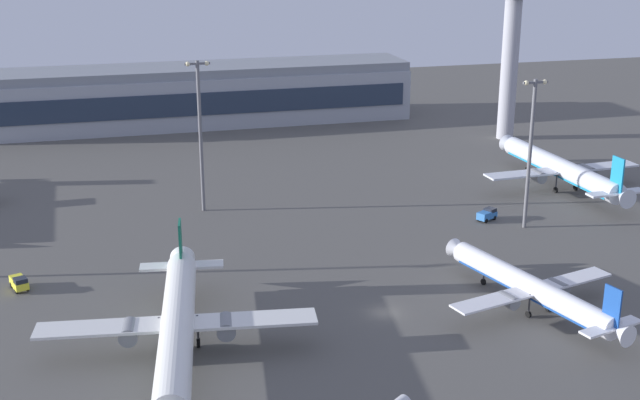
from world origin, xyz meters
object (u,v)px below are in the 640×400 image
(airplane_near_gate, at_px, (561,169))
(baggage_tractor, at_px, (19,283))
(airplane_mid_apron, at_px, (177,325))
(apron_light_east, at_px, (531,145))
(maintenance_van, at_px, (487,214))
(airplane_taxiway_distant, at_px, (532,288))
(apron_light_west, at_px, (200,128))
(control_tower, at_px, (511,40))

(airplane_near_gate, distance_m, baggage_tractor, 111.53)
(airplane_mid_apron, relative_size, apron_light_east, 1.69)
(maintenance_van, xyz_separation_m, baggage_tractor, (-84.45, -10.82, 0.00))
(airplane_near_gate, bearing_deg, maintenance_van, -151.46)
(airplane_near_gate, distance_m, apron_light_east, 29.90)
(airplane_mid_apron, distance_m, baggage_tractor, 35.53)
(airplane_taxiway_distant, relative_size, baggage_tractor, 7.89)
(airplane_mid_apron, distance_m, maintenance_van, 73.89)
(airplane_mid_apron, height_order, apron_light_west, apron_light_west)
(airplane_taxiway_distant, xyz_separation_m, apron_light_west, (-40.31, 58.13, 13.22))
(apron_light_east, bearing_deg, control_tower, 66.20)
(airplane_taxiway_distant, height_order, apron_light_west, apron_light_west)
(control_tower, xyz_separation_m, airplane_taxiway_distant, (-44.76, -97.01, -22.16))
(airplane_mid_apron, height_order, maintenance_van, airplane_mid_apron)
(airplane_near_gate, relative_size, baggage_tractor, 10.04)
(airplane_near_gate, relative_size, apron_light_west, 1.54)
(airplane_taxiway_distant, height_order, baggage_tractor, airplane_taxiway_distant)
(airplane_taxiway_distant, relative_size, apron_light_east, 1.29)
(apron_light_east, bearing_deg, airplane_taxiway_distant, -116.62)
(baggage_tractor, bearing_deg, airplane_mid_apron, 108.50)
(maintenance_van, bearing_deg, baggage_tractor, -111.26)
(airplane_taxiway_distant, height_order, apron_light_east, apron_light_east)
(airplane_mid_apron, bearing_deg, control_tower, -126.60)
(apron_light_east, bearing_deg, maintenance_van, 133.11)
(airplane_taxiway_distant, bearing_deg, apron_light_east, 49.09)
(maintenance_van, distance_m, apron_light_west, 57.56)
(maintenance_van, bearing_deg, control_tower, 121.89)
(airplane_near_gate, height_order, apron_light_east, apron_light_east)
(control_tower, height_order, airplane_taxiway_distant, control_tower)
(airplane_taxiway_distant, distance_m, maintenance_van, 39.83)
(airplane_mid_apron, relative_size, maintenance_van, 10.29)
(maintenance_van, relative_size, apron_light_east, 0.16)
(control_tower, distance_m, airplane_near_gate, 49.98)
(airplane_taxiway_distant, bearing_deg, airplane_mid_apron, 166.48)
(apron_light_east, bearing_deg, airplane_mid_apron, -153.79)
(control_tower, xyz_separation_m, apron_light_east, (-28.36, -64.30, -9.85))
(baggage_tractor, bearing_deg, control_tower, -168.64)
(airplane_taxiway_distant, xyz_separation_m, airplane_near_gate, (35.44, 52.75, 0.90))
(airplane_taxiway_distant, bearing_deg, control_tower, 50.95)
(control_tower, relative_size, airplane_mid_apron, 0.95)
(apron_light_east, bearing_deg, airplane_near_gate, 46.45)
(apron_light_east, bearing_deg, apron_light_west, 155.86)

